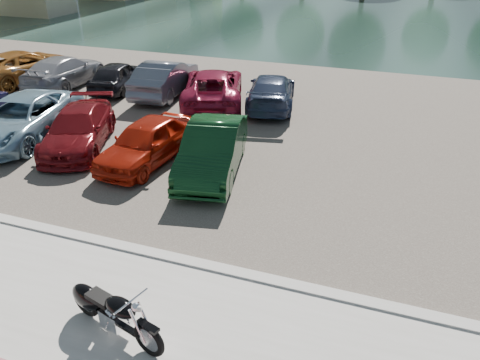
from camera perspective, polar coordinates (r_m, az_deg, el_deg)
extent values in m
plane|color=#595447|center=(9.44, -12.38, -17.07)|extent=(200.00, 200.00, 0.00)
cube|color=#A19E98|center=(10.67, -6.92, -9.81)|extent=(60.00, 0.30, 0.14)
cube|color=#453E38|center=(18.16, 5.51, 6.75)|extent=(60.00, 18.00, 0.04)
cube|color=#182C28|center=(46.10, 15.15, 18.99)|extent=(120.00, 40.00, 0.00)
torus|color=black|center=(8.56, -11.02, -18.55)|extent=(0.69, 0.30, 0.68)
torus|color=black|center=(9.54, -18.26, -13.81)|extent=(0.69, 0.30, 0.68)
cylinder|color=#B2B2B7|center=(8.56, -11.02, -18.55)|extent=(0.46, 0.18, 0.46)
cylinder|color=#B2B2B7|center=(9.54, -18.26, -13.81)|extent=(0.46, 0.18, 0.46)
cylinder|color=silver|center=(8.37, -12.42, -17.04)|extent=(0.33, 0.14, 0.63)
cylinder|color=silver|center=(8.47, -11.42, -16.31)|extent=(0.33, 0.14, 0.63)
cylinder|color=silver|center=(8.27, -13.13, -14.17)|extent=(0.24, 0.73, 0.04)
sphere|color=silver|center=(8.26, -12.58, -14.88)|extent=(0.20, 0.20, 0.16)
sphere|color=silver|center=(8.22, -12.23, -15.09)|extent=(0.14, 0.14, 0.11)
cube|color=black|center=(8.34, -11.22, -17.08)|extent=(0.47, 0.26, 0.06)
cube|color=black|center=(9.07, -14.83, -16.35)|extent=(1.18, 0.42, 0.08)
cube|color=silver|center=(9.05, -15.10, -15.89)|extent=(0.52, 0.43, 0.34)
cylinder|color=silver|center=(8.85, -14.83, -15.24)|extent=(0.28, 0.24, 0.27)
cylinder|color=silver|center=(8.98, -15.70, -14.68)|extent=(0.28, 0.24, 0.27)
ellipsoid|color=black|center=(8.66, -14.38, -14.80)|extent=(0.75, 0.53, 0.32)
cube|color=black|center=(9.03, -16.64, -13.60)|extent=(0.60, 0.42, 0.10)
ellipsoid|color=black|center=(9.43, -18.18, -13.39)|extent=(0.79, 0.52, 0.50)
cube|color=black|center=(9.51, -18.30, -13.58)|extent=(0.43, 0.28, 0.30)
cylinder|color=silver|center=(9.39, -15.50, -15.13)|extent=(1.08, 0.38, 0.09)
cylinder|color=silver|center=(9.33, -15.57, -14.77)|extent=(1.08, 0.38, 0.09)
cylinder|color=#B2B2B7|center=(9.19, -16.23, -17.18)|extent=(0.06, 0.14, 0.22)
imported|color=#7B9FB3|center=(18.26, -25.13, 6.81)|extent=(3.15, 5.55, 1.46)
imported|color=maroon|center=(16.79, -19.12, 5.93)|extent=(3.30, 4.83, 1.30)
imported|color=#A41B0A|center=(15.05, -11.39, 4.58)|extent=(1.97, 4.15, 1.37)
imported|color=#0E3417|center=(14.14, -3.37, 3.78)|extent=(2.45, 4.73, 1.49)
imported|color=#A76626|center=(25.78, -24.82, 12.54)|extent=(3.30, 5.59, 1.46)
imported|color=gray|center=(24.12, -20.61, 12.32)|extent=(2.21, 4.94, 1.41)
imported|color=black|center=(22.76, -14.67, 12.21)|extent=(2.10, 4.06, 1.32)
imported|color=slate|center=(21.61, -9.12, 12.21)|extent=(2.01, 4.75, 1.52)
imported|color=maroon|center=(20.25, -3.29, 11.33)|extent=(3.97, 5.70, 1.44)
imported|color=#28344F|center=(19.86, 3.85, 10.80)|extent=(2.78, 4.88, 1.33)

